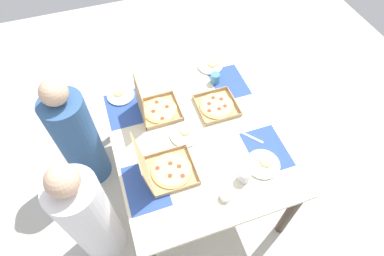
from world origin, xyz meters
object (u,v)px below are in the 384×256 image
(condiment_bowl, at_px, (226,196))
(diner_right_seat, at_px, (78,139))
(plate_near_right, at_px, (263,164))
(pizza_box_corner_right, at_px, (156,108))
(plate_middle, at_px, (185,134))
(cup_clear_left, at_px, (215,78))
(plate_far_right, at_px, (121,95))
(cup_red, at_px, (245,176))
(pizza_box_edge_far, at_px, (165,169))
(plate_far_left, at_px, (211,66))
(pizza_box_center, at_px, (217,106))
(diner_left_seat, at_px, (90,218))

(condiment_bowl, relative_size, diner_right_seat, 0.06)
(diner_right_seat, bearing_deg, plate_near_right, -123.35)
(pizza_box_corner_right, height_order, plate_near_right, pizza_box_corner_right)
(plate_middle, bearing_deg, cup_clear_left, -42.98)
(plate_near_right, bearing_deg, plate_far_right, 40.22)
(cup_clear_left, bearing_deg, cup_red, 170.86)
(pizza_box_corner_right, relative_size, plate_middle, 1.47)
(pizza_box_edge_far, bearing_deg, plate_far_left, -36.88)
(plate_near_right, height_order, plate_middle, same)
(plate_middle, height_order, diner_right_seat, diner_right_seat)
(plate_far_right, bearing_deg, pizza_box_center, -117.50)
(plate_near_right, bearing_deg, plate_far_left, -0.46)
(cup_clear_left, bearing_deg, condiment_bowl, 162.39)
(plate_middle, bearing_deg, diner_right_seat, 63.73)
(plate_far_left, height_order, diner_left_seat, diner_left_seat)
(condiment_bowl, bearing_deg, plate_far_left, -16.40)
(pizza_box_edge_far, relative_size, pizza_box_corner_right, 1.07)
(plate_near_right, distance_m, diner_right_seat, 1.44)
(pizza_box_center, distance_m, plate_far_right, 0.76)
(plate_far_left, distance_m, cup_clear_left, 0.19)
(pizza_box_edge_far, bearing_deg, condiment_bowl, -133.36)
(pizza_box_edge_far, distance_m, plate_far_right, 0.79)
(cup_red, xyz_separation_m, diner_right_seat, (0.84, 1.03, -0.26))
(pizza_box_corner_right, bearing_deg, plate_middle, -152.24)
(condiment_bowl, distance_m, diner_left_seat, 0.92)
(pizza_box_edge_far, height_order, pizza_box_center, pizza_box_edge_far)
(condiment_bowl, bearing_deg, diner_right_seat, 43.17)
(plate_near_right, relative_size, condiment_bowl, 3.09)
(cup_red, height_order, diner_right_seat, diner_right_seat)
(pizza_box_edge_far, bearing_deg, pizza_box_corner_right, -8.21)
(pizza_box_center, bearing_deg, diner_right_seat, 78.91)
(cup_clear_left, relative_size, diner_right_seat, 0.07)
(pizza_box_center, bearing_deg, pizza_box_corner_right, 77.76)
(plate_far_left, bearing_deg, pizza_box_edge_far, 143.12)
(plate_near_right, bearing_deg, diner_left_seat, 85.14)
(plate_middle, bearing_deg, pizza_box_edge_far, 139.29)
(pizza_box_edge_far, distance_m, cup_red, 0.51)
(plate_near_right, xyz_separation_m, diner_right_seat, (0.78, 1.19, -0.23))
(plate_middle, height_order, cup_clear_left, cup_clear_left)
(plate_middle, relative_size, cup_red, 2.51)
(pizza_box_corner_right, relative_size, cup_red, 3.70)
(pizza_box_center, height_order, plate_far_right, pizza_box_center)
(plate_far_right, relative_size, diner_right_seat, 0.19)
(pizza_box_edge_far, relative_size, condiment_bowl, 4.69)
(plate_far_right, height_order, diner_left_seat, diner_left_seat)
(plate_near_right, relative_size, diner_right_seat, 0.20)
(diner_right_seat, bearing_deg, pizza_box_corner_right, -100.27)
(pizza_box_center, height_order, cup_red, cup_red)
(pizza_box_center, xyz_separation_m, diner_left_seat, (-0.47, 1.09, -0.22))
(pizza_box_corner_right, relative_size, condiment_bowl, 4.37)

